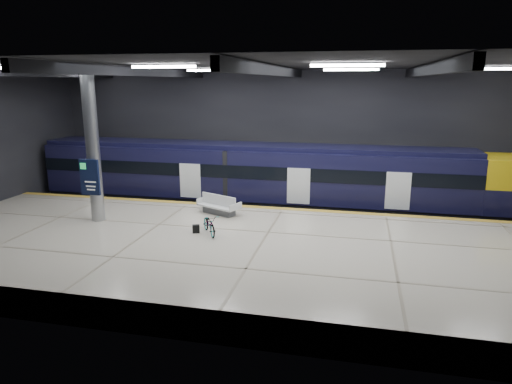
% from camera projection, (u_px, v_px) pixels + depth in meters
% --- Properties ---
extents(ground, '(30.00, 30.00, 0.00)m').
position_uv_depth(ground, '(273.00, 248.00, 20.57)').
color(ground, black).
rests_on(ground, ground).
extents(room_shell, '(30.10, 16.10, 8.05)m').
position_uv_depth(room_shell, '(274.00, 121.00, 19.22)').
color(room_shell, black).
rests_on(room_shell, ground).
extents(platform, '(30.00, 11.00, 1.10)m').
position_uv_depth(platform, '(261.00, 257.00, 18.07)').
color(platform, beige).
rests_on(platform, ground).
extents(safety_strip, '(30.00, 0.40, 0.01)m').
position_uv_depth(safety_strip, '(283.00, 209.00, 22.91)').
color(safety_strip, gold).
rests_on(safety_strip, platform).
extents(rails, '(30.00, 1.52, 0.16)m').
position_uv_depth(rails, '(291.00, 213.00, 25.76)').
color(rails, gray).
rests_on(rails, ground).
extents(train, '(29.40, 2.84, 3.79)m').
position_uv_depth(train, '(280.00, 178.00, 25.42)').
color(train, black).
rests_on(train, ground).
extents(bench, '(2.31, 1.68, 0.95)m').
position_uv_depth(bench, '(219.00, 207.00, 21.94)').
color(bench, '#595B60').
rests_on(bench, platform).
extents(bicycle, '(1.38, 1.69, 0.86)m').
position_uv_depth(bicycle, '(209.00, 224.00, 19.03)').
color(bicycle, '#99999E').
rests_on(bicycle, platform).
extents(pannier_bag, '(0.34, 0.28, 0.35)m').
position_uv_depth(pannier_bag, '(196.00, 229.00, 19.22)').
color(pannier_bag, black).
rests_on(pannier_bag, platform).
extents(info_column, '(0.90, 0.78, 6.90)m').
position_uv_depth(info_column, '(92.00, 148.00, 20.25)').
color(info_column, '#9EA0A5').
rests_on(info_column, platform).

